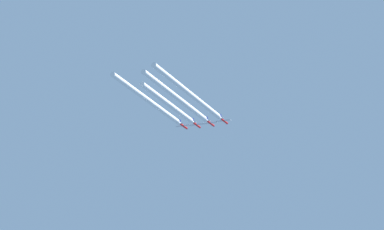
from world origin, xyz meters
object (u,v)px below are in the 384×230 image
(jet_center, at_px, (210,123))
(jet_inner_right, at_px, (224,121))
(jet_far_left, at_px, (183,126))
(jet_inner_left, at_px, (197,125))

(jet_center, distance_m, jet_inner_right, 8.72)
(jet_far_left, relative_size, jet_inner_left, 1.00)
(jet_far_left, distance_m, jet_inner_left, 8.34)
(jet_far_left, xyz_separation_m, jet_inner_left, (8.34, 0.06, -0.34))
(jet_far_left, distance_m, jet_inner_right, 25.76)
(jet_inner_left, relative_size, jet_inner_right, 1.00)
(jet_inner_right, bearing_deg, jet_inner_left, 178.45)
(jet_inner_left, distance_m, jet_inner_right, 17.43)
(jet_far_left, bearing_deg, jet_inner_right, -0.92)
(jet_far_left, bearing_deg, jet_center, 0.32)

